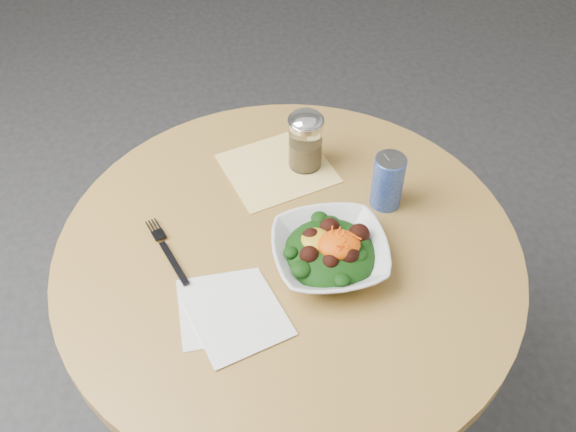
% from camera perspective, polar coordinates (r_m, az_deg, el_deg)
% --- Properties ---
extents(ground, '(6.00, 6.00, 0.00)m').
position_cam_1_polar(ground, '(1.87, 0.02, -17.72)').
color(ground, '#2B2B2D').
rests_on(ground, ground).
extents(table, '(0.90, 0.90, 0.75)m').
position_cam_1_polar(table, '(1.39, 0.02, -8.08)').
color(table, black).
rests_on(table, ground).
extents(cloth_napkin, '(0.27, 0.26, 0.00)m').
position_cam_1_polar(cloth_napkin, '(1.39, -0.92, 4.25)').
color(cloth_napkin, '#EBAB0C').
rests_on(cloth_napkin, table).
extents(paper_napkins, '(0.21, 0.21, 0.00)m').
position_cam_1_polar(paper_napkins, '(1.15, -5.12, -8.58)').
color(paper_napkins, silver).
rests_on(paper_napkins, table).
extents(salad_bowl, '(0.23, 0.23, 0.08)m').
position_cam_1_polar(salad_bowl, '(1.19, 3.75, -3.22)').
color(salad_bowl, silver).
rests_on(salad_bowl, table).
extents(fork, '(0.09, 0.17, 0.00)m').
position_cam_1_polar(fork, '(1.25, -10.78, -2.88)').
color(fork, black).
rests_on(fork, table).
extents(spice_shaker, '(0.08, 0.08, 0.14)m').
position_cam_1_polar(spice_shaker, '(1.36, 1.56, 6.69)').
color(spice_shaker, silver).
rests_on(spice_shaker, table).
extents(beverage_can, '(0.06, 0.06, 0.12)m').
position_cam_1_polar(beverage_can, '(1.29, 8.86, 3.09)').
color(beverage_can, navy).
rests_on(beverage_can, table).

